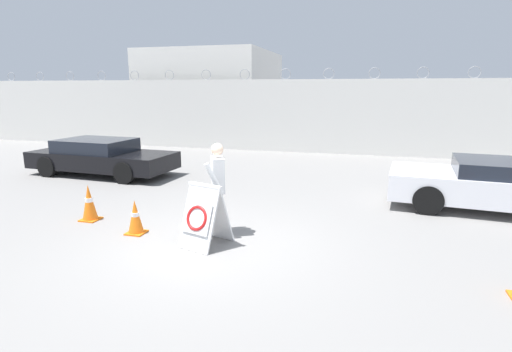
{
  "coord_description": "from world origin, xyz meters",
  "views": [
    {
      "loc": [
        2.61,
        -6.37,
        2.78
      ],
      "look_at": [
        0.48,
        1.3,
        1.03
      ],
      "focal_mm": 28.0,
      "sensor_mm": 36.0,
      "label": 1
    }
  ],
  "objects_px": {
    "barricade_sign": "(204,215)",
    "traffic_cone_far": "(135,217)",
    "traffic_cone_near": "(89,203)",
    "parked_car_front_coupe": "(101,157)",
    "parked_car_far_side": "(497,184)",
    "security_guard": "(218,184)"
  },
  "relations": [
    {
      "from": "traffic_cone_near",
      "to": "parked_car_far_side",
      "type": "height_order",
      "value": "parked_car_far_side"
    },
    {
      "from": "barricade_sign",
      "to": "traffic_cone_near",
      "type": "height_order",
      "value": "barricade_sign"
    },
    {
      "from": "barricade_sign",
      "to": "traffic_cone_far",
      "type": "xyz_separation_m",
      "value": [
        -1.52,
        0.19,
        -0.23
      ]
    },
    {
      "from": "security_guard",
      "to": "parked_car_far_side",
      "type": "relative_size",
      "value": 0.38
    },
    {
      "from": "barricade_sign",
      "to": "traffic_cone_near",
      "type": "distance_m",
      "value": 2.99
    },
    {
      "from": "barricade_sign",
      "to": "security_guard",
      "type": "relative_size",
      "value": 0.64
    },
    {
      "from": "traffic_cone_near",
      "to": "traffic_cone_far",
      "type": "distance_m",
      "value": 1.47
    },
    {
      "from": "barricade_sign",
      "to": "parked_car_front_coupe",
      "type": "relative_size",
      "value": 0.23
    },
    {
      "from": "parked_car_far_side",
      "to": "traffic_cone_far",
      "type": "bearing_deg",
      "value": 32.19
    },
    {
      "from": "barricade_sign",
      "to": "parked_car_far_side",
      "type": "relative_size",
      "value": 0.24
    },
    {
      "from": "parked_car_front_coupe",
      "to": "barricade_sign",
      "type": "bearing_deg",
      "value": -36.72
    },
    {
      "from": "barricade_sign",
      "to": "traffic_cone_far",
      "type": "bearing_deg",
      "value": -170.12
    },
    {
      "from": "security_guard",
      "to": "parked_car_far_side",
      "type": "height_order",
      "value": "security_guard"
    },
    {
      "from": "traffic_cone_far",
      "to": "parked_car_front_coupe",
      "type": "height_order",
      "value": "parked_car_front_coupe"
    },
    {
      "from": "parked_car_front_coupe",
      "to": "traffic_cone_near",
      "type": "bearing_deg",
      "value": -53.28
    },
    {
      "from": "barricade_sign",
      "to": "parked_car_front_coupe",
      "type": "height_order",
      "value": "parked_car_front_coupe"
    },
    {
      "from": "parked_car_front_coupe",
      "to": "security_guard",
      "type": "bearing_deg",
      "value": -32.77
    },
    {
      "from": "parked_car_far_side",
      "to": "barricade_sign",
      "type": "bearing_deg",
      "value": 39.3
    },
    {
      "from": "barricade_sign",
      "to": "security_guard",
      "type": "height_order",
      "value": "security_guard"
    },
    {
      "from": "barricade_sign",
      "to": "security_guard",
      "type": "distance_m",
      "value": 0.73
    },
    {
      "from": "traffic_cone_far",
      "to": "parked_car_front_coupe",
      "type": "xyz_separation_m",
      "value": [
        -4.07,
        4.54,
        0.26
      ]
    },
    {
      "from": "barricade_sign",
      "to": "parked_car_far_side",
      "type": "distance_m",
      "value": 6.82
    }
  ]
}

